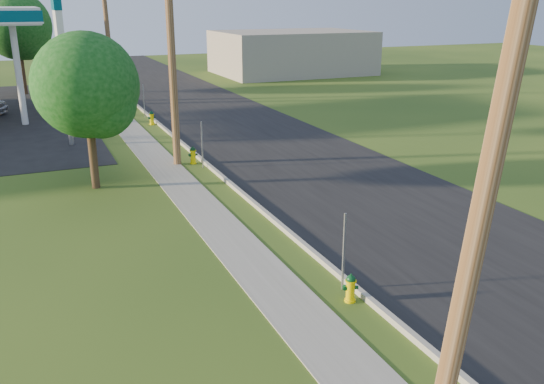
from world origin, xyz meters
The scene contains 16 objects.
road centered at (4.50, 10.00, 0.01)m, with size 8.00×120.00×0.02m, color black.
curb centered at (0.50, 10.00, 0.07)m, with size 0.15×120.00×0.15m, color #9B998E.
sidewalk centered at (-1.25, 10.00, 0.01)m, with size 1.50×120.00×0.03m, color gray.
utility_pole_near centered at (-0.60, -1.00, 4.80)m, with size 1.40×0.32×9.48m.
utility_pole_mid centered at (-0.60, 17.00, 4.95)m, with size 1.40×0.32×9.80m.
utility_pole_far centered at (-0.60, 35.00, 4.80)m, with size 1.40×0.32×9.50m.
sign_post_near centered at (0.25, 4.20, 1.00)m, with size 0.05×0.04×2.00m, color gray.
sign_post_mid centered at (0.25, 16.00, 1.00)m, with size 0.05×0.04×2.00m, color gray.
sign_post_far centered at (0.25, 28.20, 1.00)m, with size 0.05×0.04×2.00m, color gray.
price_pylon centered at (-4.50, 22.50, 5.43)m, with size 0.34×2.04×6.85m.
distant_building centered at (18.00, 45.00, 2.00)m, with size 14.00×10.00×4.00m, color gray.
tree_verge centered at (-4.18, 14.92, 3.72)m, with size 3.81×3.81×5.78m.
tree_lot centered at (-6.13, 40.87, 4.82)m, with size 4.94×4.94×7.48m.
hydrant_near centered at (0.12, 3.61, 0.35)m, with size 0.37×0.33×0.71m.
hydrant_mid centered at (0.06, 16.83, 0.38)m, with size 0.40×0.35×0.78m.
hydrant_far centered at (0.17, 25.82, 0.40)m, with size 0.42×0.37×0.81m.
Camera 1 is at (-6.35, -6.76, 6.75)m, focal length 38.00 mm.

